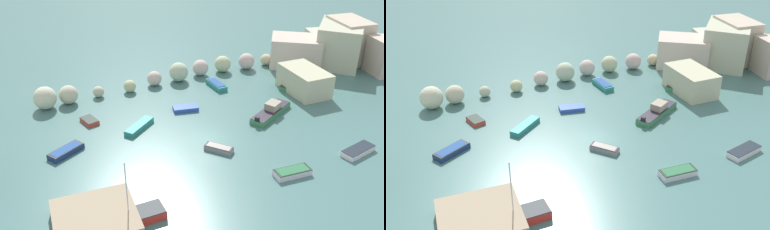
# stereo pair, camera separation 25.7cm
# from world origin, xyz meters

# --- Properties ---
(cove_water) EXTENTS (160.00, 160.00, 0.00)m
(cove_water) POSITION_xyz_m (0.00, 0.00, 0.00)
(cove_water) COLOR #487572
(cove_water) RESTS_ON ground
(cliff_headland_right) EXTENTS (23.32, 16.79, 6.44)m
(cliff_headland_right) POSITION_xyz_m (28.40, 9.45, 2.47)
(cliff_headland_right) COLOR beige
(cliff_headland_right) RESTS_ON ground
(rock_breakwater) EXTENTS (34.42, 3.19, 2.79)m
(rock_breakwater) POSITION_xyz_m (0.60, 15.22, 1.18)
(rock_breakwater) COLOR beige
(rock_breakwater) RESTS_ON ground
(stone_dock) EXTENTS (7.20, 6.74, 1.30)m
(stone_dock) POSITION_xyz_m (-14.64, -7.96, 0.65)
(stone_dock) COLOR tan
(stone_dock) RESTS_ON ground
(moored_boat_0) EXTENTS (6.88, 4.55, 1.52)m
(moored_boat_0) POSITION_xyz_m (9.20, 1.27, 0.50)
(moored_boat_0) COLOR #3A8050
(moored_boat_0) RESTS_ON cove_water
(moored_boat_1) EXTENTS (2.59, 2.97, 0.57)m
(moored_boat_1) POSITION_xyz_m (-0.22, -2.75, 0.30)
(moored_boat_1) COLOR gray
(moored_boat_1) RESTS_ON cove_water
(moored_boat_2) EXTENTS (4.17, 3.44, 0.58)m
(moored_boat_2) POSITION_xyz_m (-5.89, 5.26, 0.29)
(moored_boat_2) COLOR teal
(moored_boat_2) RESTS_ON cove_water
(moored_boat_3) EXTENTS (3.29, 4.06, 0.58)m
(moored_boat_3) POSITION_xyz_m (15.83, 5.23, 0.29)
(moored_boat_3) COLOR #3A8B51
(moored_boat_3) RESTS_ON cove_water
(moored_boat_4) EXTENTS (6.05, 2.08, 5.93)m
(moored_boat_4) POSITION_xyz_m (-12.12, -8.82, 0.43)
(moored_boat_4) COLOR red
(moored_boat_4) RESTS_ON cove_water
(moored_boat_5) EXTENTS (3.98, 2.96, 0.61)m
(moored_boat_5) POSITION_xyz_m (-14.39, 3.80, 0.32)
(moored_boat_5) COLOR navy
(moored_boat_5) RESTS_ON cove_water
(moored_boat_6) EXTENTS (3.27, 2.13, 0.49)m
(moored_boat_6) POSITION_xyz_m (0.72, 6.96, 0.25)
(moored_boat_6) COLOR #2C52B7
(moored_boat_6) RESTS_ON cove_water
(moored_boat_7) EXTENTS (4.05, 2.07, 0.61)m
(moored_boat_7) POSITION_xyz_m (12.25, -9.54, 0.30)
(moored_boat_7) COLOR white
(moored_boat_7) RESTS_ON cove_water
(moored_boat_8) EXTENTS (3.72, 1.80, 0.64)m
(moored_boat_8) POSITION_xyz_m (3.87, -9.56, 0.33)
(moored_boat_8) COLOR silver
(moored_boat_8) RESTS_ON cove_water
(moored_boat_9) EXTENTS (1.38, 3.62, 0.72)m
(moored_boat_9) POSITION_xyz_m (7.36, 11.10, 0.35)
(moored_boat_9) COLOR teal
(moored_boat_9) RESTS_ON cove_water
(moored_boat_10) EXTENTS (1.83, 2.51, 0.49)m
(moored_boat_10) POSITION_xyz_m (-10.51, 9.11, 0.24)
(moored_boat_10) COLOR #CF3F2C
(moored_boat_10) RESTS_ON cove_water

